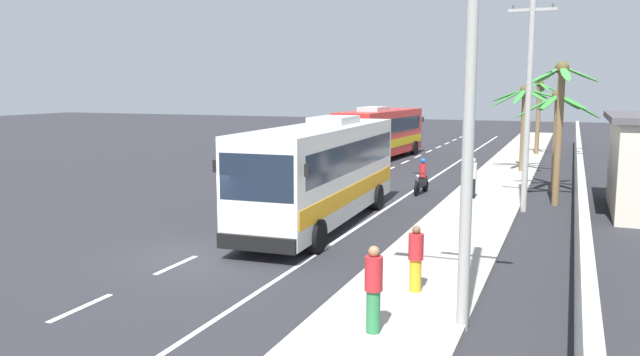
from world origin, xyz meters
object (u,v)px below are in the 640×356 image
Objects in this scene: motorcycle_beside_bus at (422,179)px; utility_pole_mid at (529,89)px; pedestrian_far_walk at (473,177)px; palm_fourth at (558,114)px; coach_bus_far_lane at (380,132)px; utility_pole_nearest at (466,86)px; pedestrian_near_kerb at (416,257)px; palm_second at (524,108)px; palm_third at (560,105)px; coach_bus_foreground at (322,169)px; palm_nearest at (539,102)px; pedestrian_midwalk at (374,287)px.

utility_pole_mid is (4.78, -2.76, 4.22)m from motorcycle_beside_bus.
pedestrian_far_walk is 0.37× the size of palm_fourth.
utility_pole_nearest is at bearing -70.64° from coach_bus_far_lane.
coach_bus_far_lane is 28.90m from pedestrian_near_kerb.
palm_fourth reaches higher than motorcycle_beside_bus.
pedestrian_near_kerb is at bearing 127.60° from utility_pole_nearest.
pedestrian_near_kerb is 17.73m from palm_fourth.
utility_pole_nearest reaches higher than coach_bus_far_lane.
pedestrian_near_kerb is 0.17× the size of utility_pole_mid.
palm_second is (-0.62, 25.43, -1.24)m from utility_pole_nearest.
utility_pole_nearest is at bearing -91.37° from utility_pole_mid.
palm_fourth is (5.78, 2.64, 3.03)m from motorcycle_beside_bus.
palm_third is at bearing -49.30° from coach_bus_far_lane.
palm_third is at bearing -7.96° from motorcycle_beside_bus.
utility_pole_mid reaches higher than utility_pole_nearest.
palm_fourth is (2.64, 17.32, 2.73)m from pedestrian_near_kerb.
utility_pole_mid is at bearing 37.48° from coach_bus_foreground.
coach_bus_foreground is at bearing -142.52° from utility_pole_mid.
palm_second is at bearing -21.23° from coach_bus_far_lane.
motorcycle_beside_bus is 19.87m from palm_nearest.
pedestrian_midwalk is at bearing -77.81° from pedestrian_near_kerb.
coach_bus_foreground is 2.23× the size of palm_second.
pedestrian_midwalk is at bearing -97.05° from utility_pole_mid.
palm_second is at bearing 106.84° from palm_fourth.
coach_bus_foreground is 8.09m from pedestrian_far_walk.
pedestrian_far_walk is 10.69m from palm_second.
motorcycle_beside_bus is at bearing 118.01° from pedestrian_near_kerb.
palm_fourth reaches higher than coach_bus_foreground.
pedestrian_far_walk is at bearing 108.62° from pedestrian_near_kerb.
palm_third is (3.41, 0.38, 3.15)m from pedestrian_far_walk.
motorcycle_beside_bus is 0.36× the size of palm_nearest.
utility_pole_nearest is 1.57× the size of palm_third.
motorcycle_beside_bus is at bearing 126.59° from pedestrian_midwalk.
palm_third is at bearing 82.13° from pedestrian_far_walk.
palm_second is (-0.94, 11.81, -1.10)m from utility_pole_mid.
pedestrian_near_kerb is at bearing -91.66° from palm_nearest.
pedestrian_midwalk is 0.32× the size of palm_nearest.
palm_third reaches higher than palm_fourth.
utility_pole_mid reaches higher than pedestrian_far_walk.
palm_second is at bearing -91.60° from palm_nearest.
motorcycle_beside_bus is 1.09× the size of pedestrian_far_walk.
utility_pole_mid reaches higher than palm_fourth.
palm_third is (2.97, 16.70, 3.17)m from pedestrian_midwalk.
palm_third reaches higher than pedestrian_far_walk.
utility_pole_mid is at bearing 88.63° from utility_pole_nearest.
palm_fourth is (1.00, 5.40, -1.19)m from utility_pole_mid.
coach_bus_far_lane is at bearing 109.36° from utility_pole_nearest.
utility_pole_mid reaches higher than palm_third.
coach_bus_far_lane is at bearing 114.36° from motorcycle_beside_bus.
pedestrian_near_kerb is 13.48m from pedestrian_far_walk.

